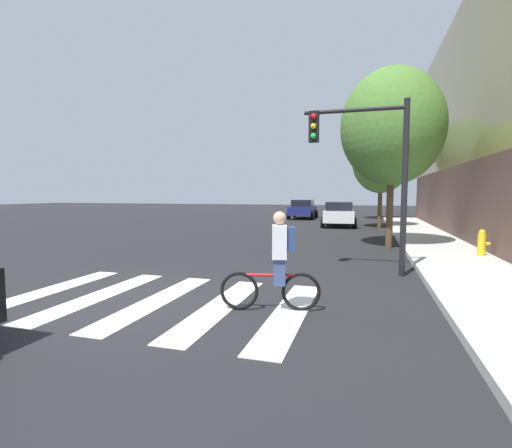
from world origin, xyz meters
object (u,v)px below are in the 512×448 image
Objects in this scene: sedan_far at (303,209)px; street_tree_mid at (381,161)px; traffic_light_near at (369,157)px; sedan_mid at (339,214)px; street_tree_far at (381,155)px; cyclist at (277,262)px; fire_hydrant at (482,243)px; street_tree_near at (392,127)px.

street_tree_mid is (5.60, -7.02, 3.08)m from sedan_far.
sedan_mid is at bearing 96.78° from traffic_light_near.
sedan_mid is at bearing -110.45° from street_tree_far.
traffic_light_near is at bearing -76.34° from sedan_far.
cyclist is 24.65m from street_tree_far.
cyclist is (0.20, -17.28, 0.08)m from sedan_mid.
traffic_light_near is at bearing -138.40° from fire_hydrant.
traffic_light_near is 20.86m from street_tree_far.
sedan_far is 0.77× the size of street_tree_mid.
sedan_far reaches higher than sedan_mid.
traffic_light_near is 4.96m from fire_hydrant.
cyclist is 0.30× the size of street_tree_mid.
sedan_far is 9.50m from street_tree_mid.
sedan_far is at bearing 128.58° from street_tree_mid.
sedan_far is at bearing 115.35° from fire_hydrant.
street_tree_mid is (0.70, 13.14, 0.99)m from traffic_light_near.
fire_hydrant is (4.72, 6.36, -0.31)m from cyclist.
street_tree_mid is (-0.09, 8.19, -0.52)m from street_tree_near.
traffic_light_near is 0.58× the size of street_tree_far.
cyclist is at bearing -112.65° from traffic_light_near.
street_tree_mid reaches higher than fire_hydrant.
traffic_light_near is (4.90, -20.17, 2.09)m from sedan_far.
fire_hydrant is 5.01m from street_tree_near.
sedan_mid is 14.08m from traffic_light_near.
fire_hydrant is 0.11× the size of street_tree_far.
traffic_light_near reaches higher than sedan_mid.
sedan_mid is at bearing 114.27° from fire_hydrant.
sedan_mid reaches higher than fire_hydrant.
street_tree_near is at bearing 75.15° from cyclist.
street_tree_far is (0.15, 15.78, 0.56)m from street_tree_near.
street_tree_near is 0.89× the size of street_tree_far.
street_tree_far reaches higher than sedan_far.
fire_hydrant is at bearing -39.42° from street_tree_near.
street_tree_near reaches higher than sedan_mid.
street_tree_near is (-2.49, 2.05, 3.84)m from fire_hydrant.
sedan_mid is 0.68× the size of street_tree_near.
traffic_light_near is at bearing 67.35° from cyclist.
street_tree_far is (2.38, 24.19, 4.08)m from cyclist.
sedan_mid is 1.01× the size of sedan_far.
street_tree_near is 8.20m from street_tree_mid.
traffic_light_near is at bearing -92.58° from street_tree_far.
fire_hydrant is 11.06m from street_tree_mid.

